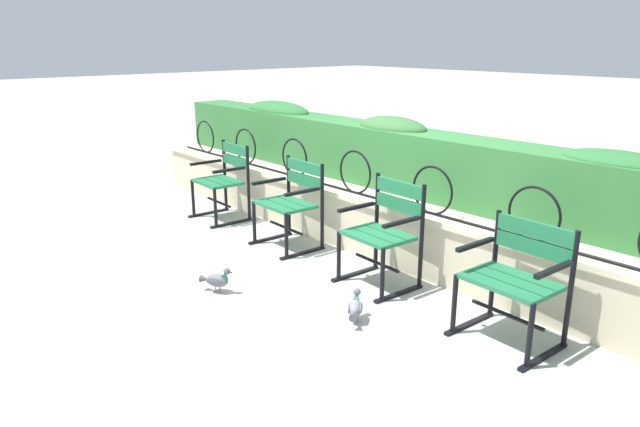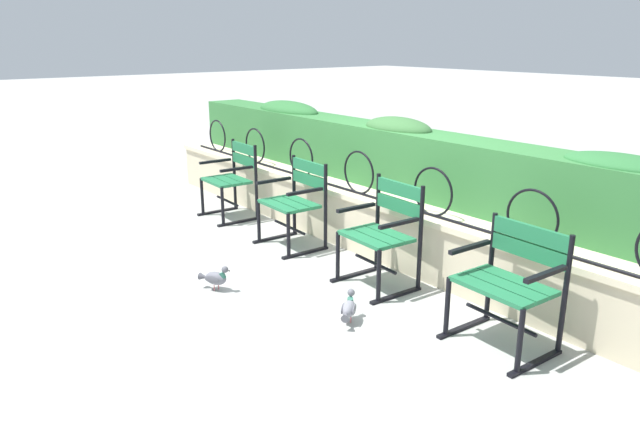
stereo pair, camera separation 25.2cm
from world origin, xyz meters
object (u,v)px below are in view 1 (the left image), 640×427
object	(u,v)px
park_chair_leftmost	(224,179)
park_chair_rightmost	(517,276)
park_chair_centre_left	(292,201)
pigeon_far_side	(217,280)
park_chair_centre_right	(384,230)
pigeon_near_chairs	(355,308)

from	to	relation	value
park_chair_leftmost	park_chair_rightmost	world-z (taller)	park_chair_leftmost
park_chair_centre_left	pigeon_far_side	bearing A→B (deg)	-67.00
park_chair_leftmost	park_chair_centre_left	xyz separation A→B (m)	(1.24, 0.00, 0.00)
park_chair_centre_left	park_chair_leftmost	bearing A→B (deg)	-179.97
park_chair_centre_left	park_chair_centre_right	xyz separation A→B (m)	(1.24, -0.00, 0.01)
pigeon_far_side	park_chair_centre_right	bearing A→B (deg)	57.40
park_chair_rightmost	pigeon_near_chairs	xyz separation A→B (m)	(-0.88, -0.65, -0.35)
park_chair_centre_right	pigeon_near_chairs	bearing A→B (deg)	-61.98
park_chair_leftmost	park_chair_rightmost	distance (m)	3.73
park_chair_centre_right	pigeon_far_side	size ratio (longest dim) A/B	3.30
park_chair_centre_right	pigeon_near_chairs	distance (m)	0.85
pigeon_far_side	park_chair_centre_left	bearing A→B (deg)	113.00
park_chair_centre_left	pigeon_near_chairs	world-z (taller)	park_chair_centre_left
park_chair_centre_left	pigeon_far_side	xyz separation A→B (m)	(0.50, -1.17, -0.35)
park_chair_leftmost	pigeon_far_side	bearing A→B (deg)	-33.94
pigeon_near_chairs	park_chair_leftmost	bearing A→B (deg)	166.50
park_chair_leftmost	park_chair_centre_left	bearing A→B (deg)	0.03
pigeon_near_chairs	park_chair_centre_left	bearing A→B (deg)	156.92
park_chair_centre_left	park_chair_centre_right	world-z (taller)	park_chair_centre_right
pigeon_near_chairs	pigeon_far_side	bearing A→B (deg)	-156.26
park_chair_centre_right	park_chair_rightmost	distance (m)	1.24
park_chair_centre_left	pigeon_near_chairs	size ratio (longest dim) A/B	3.46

